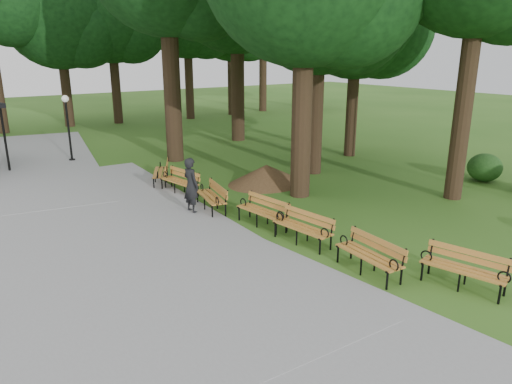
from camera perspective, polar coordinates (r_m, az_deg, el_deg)
ground at (r=13.45m, az=0.98°, el=-5.39°), size 100.00×100.00×0.00m
path at (r=14.40m, az=-19.41°, el=-4.72°), size 12.00×38.00×0.06m
person at (r=15.27m, az=-7.86°, el=0.79°), size 0.51×0.71×1.82m
lamp_post at (r=23.85m, az=-21.90°, el=8.74°), size 0.32×0.32×3.10m
dirt_mound at (r=18.61m, az=1.27°, el=2.17°), size 2.66×2.66×0.77m
bench_0 at (r=11.45m, az=23.80°, el=-8.62°), size 1.10×2.00×0.88m
bench_1 at (r=11.48m, az=13.46°, el=-7.52°), size 0.76×1.94×0.88m
bench_2 at (r=12.89m, az=5.62°, el=-4.36°), size 0.88×1.97×0.88m
bench_3 at (r=14.10m, az=0.77°, el=-2.42°), size 0.87×1.96×0.88m
bench_4 at (r=15.58m, az=-5.49°, el=-0.60°), size 1.01×1.99×0.88m
bench_5 at (r=17.56m, az=-9.26°, el=1.25°), size 0.96×1.98×0.88m
bench_6 at (r=19.04m, az=-11.48°, el=2.34°), size 1.44×1.98×0.88m
lawn_tree_5 at (r=23.79m, az=12.19°, el=20.69°), size 6.31×6.31×10.03m
tree_backdrop at (r=36.36m, az=-12.87°, el=21.18°), size 37.33×9.20×16.24m
shrub_1 at (r=21.15m, az=25.74°, el=1.20°), size 1.33×1.33×1.13m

